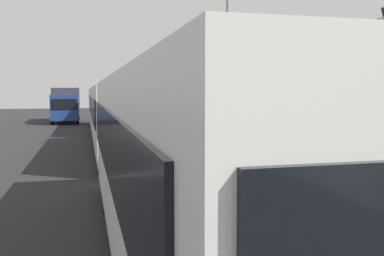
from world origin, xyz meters
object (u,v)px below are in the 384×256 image
bus_middle (107,107)px  roadside_tree (275,61)px  streetlamp_mid (228,48)px  bus_second_in_line (122,117)px  box_truck_oncoming (66,104)px  white_suv (253,147)px  bus_lead (186,161)px

bus_middle → roadside_tree: roadside_tree is taller
streetlamp_mid → roadside_tree: size_ratio=1.25×
bus_middle → streetlamp_mid: (5.40, -11.51, 3.30)m
bus_second_in_line → box_truck_oncoming: size_ratio=1.45×
bus_second_in_line → roadside_tree: size_ratio=1.82×
bus_second_in_line → white_suv: bearing=-60.2°
bus_lead → bus_second_in_line: size_ratio=0.97×
white_suv → roadside_tree: bearing=60.4°
white_suv → bus_middle: bearing=101.0°
roadside_tree → box_truck_oncoming: bearing=119.7°
bus_lead → white_suv: size_ratio=2.39×
box_truck_oncoming → roadside_tree: size_ratio=1.26×
box_truck_oncoming → roadside_tree: 23.37m
box_truck_oncoming → streetlamp_mid: 22.56m
bus_middle → roadside_tree: size_ratio=1.95×
bus_middle → box_truck_oncoming: size_ratio=1.55×
bus_lead → streetlamp_mid: size_ratio=1.41×
bus_second_in_line → bus_middle: (0.00, 12.60, 0.00)m
bus_lead → roadside_tree: bearing=59.6°
white_suv → bus_second_in_line: bearing=119.8°
white_suv → bus_lead: bearing=-121.3°
bus_lead → bus_second_in_line: same height
white_suv → box_truck_oncoming: size_ratio=0.59×
white_suv → streetlamp_mid: (1.70, 7.53, 3.96)m
bus_middle → roadside_tree: bearing=-53.6°
bus_middle → white_suv: bus_middle is taller
bus_lead → bus_middle: same height
streetlamp_mid → bus_middle: bearing=115.1°
white_suv → roadside_tree: size_ratio=0.74×
white_suv → box_truck_oncoming: 28.96m
bus_lead → bus_middle: bearing=90.0°
white_suv → box_truck_oncoming: box_truck_oncoming is taller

